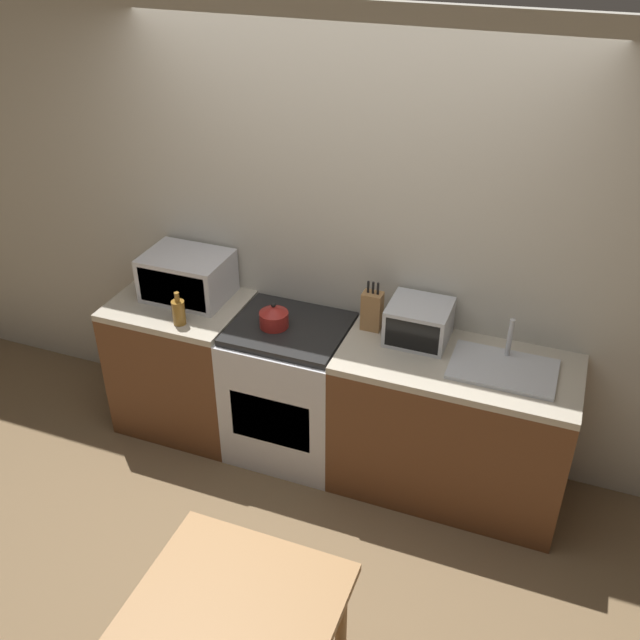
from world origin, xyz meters
The scene contains 12 objects.
ground_plane centered at (0.00, 0.00, 0.00)m, with size 16.00×16.00×0.00m, color brown.
wall_back centered at (0.00, 1.10, 1.30)m, with size 10.00×0.06×2.60m.
counter_left_run centered at (-0.98, 0.76, 0.45)m, with size 0.79×0.62×0.90m.
counter_right_run centered at (0.74, 0.76, 0.45)m, with size 1.29×0.62×0.90m.
stove_range centered at (-0.25, 0.76, 0.45)m, with size 0.68×0.62×0.90m.
kettle centered at (-0.32, 0.73, 0.97)m, with size 0.17×0.17×0.16m.
microwave centered at (-0.95, 0.86, 1.04)m, with size 0.50×0.37×0.28m.
bottle centered at (-0.84, 0.56, 0.98)m, with size 0.08×0.08×0.20m.
knife_block centered at (0.20, 0.91, 1.02)m, with size 0.11×0.08×0.30m.
toaster_oven centered at (0.48, 0.89, 1.01)m, with size 0.34×0.31×0.22m.
sink_basin centered at (0.97, 0.77, 0.92)m, with size 0.55×0.36×0.24m.
dining_table centered at (0.25, -0.97, 0.67)m, with size 0.77×0.79×0.78m.
Camera 1 is at (1.15, -2.39, 3.10)m, focal length 40.00 mm.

